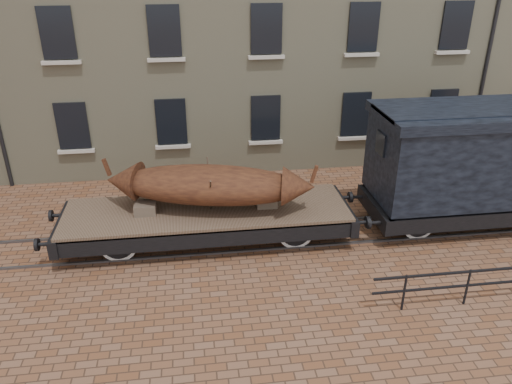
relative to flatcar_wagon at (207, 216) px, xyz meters
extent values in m
plane|color=brown|center=(1.48, 0.00, -0.87)|extent=(90.00, 90.00, 0.00)
cube|color=black|center=(-4.52, 4.96, 1.33)|extent=(1.10, 0.12, 1.70)
cube|color=beige|center=(-4.52, 4.90, 0.38)|extent=(1.30, 0.18, 0.12)
cube|color=black|center=(-1.02, 4.96, 1.33)|extent=(1.10, 0.12, 1.70)
cube|color=beige|center=(-1.02, 4.90, 0.38)|extent=(1.30, 0.18, 0.12)
cube|color=black|center=(2.48, 4.96, 1.33)|extent=(1.10, 0.12, 1.70)
cube|color=beige|center=(2.48, 4.90, 0.38)|extent=(1.30, 0.18, 0.12)
cube|color=black|center=(5.98, 4.96, 1.33)|extent=(1.10, 0.12, 1.70)
cube|color=beige|center=(5.98, 4.90, 0.38)|extent=(1.30, 0.18, 0.12)
cube|color=black|center=(9.48, 4.96, 1.33)|extent=(1.10, 0.12, 1.70)
cube|color=beige|center=(9.48, 4.90, 0.38)|extent=(1.30, 0.18, 0.12)
cube|color=black|center=(-4.52, 4.96, 4.53)|extent=(1.10, 0.12, 1.70)
cube|color=beige|center=(-4.52, 4.90, 3.58)|extent=(1.30, 0.18, 0.12)
cube|color=black|center=(-1.02, 4.96, 4.53)|extent=(1.10, 0.12, 1.70)
cube|color=beige|center=(-1.02, 4.90, 3.58)|extent=(1.30, 0.18, 0.12)
cube|color=black|center=(2.48, 4.96, 4.53)|extent=(1.10, 0.12, 1.70)
cube|color=beige|center=(2.48, 4.90, 3.58)|extent=(1.30, 0.18, 0.12)
cube|color=black|center=(5.98, 4.96, 4.53)|extent=(1.10, 0.12, 1.70)
cube|color=beige|center=(5.98, 4.90, 3.58)|extent=(1.30, 0.18, 0.12)
cube|color=black|center=(9.48, 4.96, 4.53)|extent=(1.10, 0.12, 1.70)
cube|color=beige|center=(9.48, 4.90, 3.58)|extent=(1.30, 0.18, 0.12)
cube|color=#59595E|center=(1.48, -0.72, -0.84)|extent=(30.00, 0.08, 0.06)
cube|color=#59595E|center=(1.48, 0.72, -0.84)|extent=(30.00, 0.08, 0.06)
cylinder|color=black|center=(4.48, -3.80, -0.37)|extent=(0.06, 0.06, 1.00)
cylinder|color=black|center=(6.08, -3.80, -0.37)|extent=(0.06, 0.06, 1.00)
cube|color=brown|center=(0.00, 0.00, 0.15)|extent=(8.18, 2.40, 0.13)
cube|color=black|center=(0.00, -1.11, -0.11)|extent=(8.18, 0.17, 0.49)
cube|color=black|center=(0.00, 1.11, -0.11)|extent=(8.18, 0.17, 0.49)
cube|color=black|center=(-4.09, 0.00, -0.11)|extent=(0.24, 2.51, 0.49)
cylinder|color=black|center=(-4.39, -0.82, -0.11)|extent=(0.38, 0.11, 0.11)
cylinder|color=black|center=(-4.58, -0.82, -0.11)|extent=(0.09, 0.35, 0.35)
cylinder|color=black|center=(-4.39, 0.82, -0.11)|extent=(0.38, 0.11, 0.11)
cylinder|color=black|center=(-4.58, 0.82, -0.11)|extent=(0.09, 0.35, 0.35)
cube|color=black|center=(4.09, 0.00, -0.11)|extent=(0.24, 2.51, 0.49)
cylinder|color=black|center=(4.39, -0.82, -0.11)|extent=(0.38, 0.11, 0.11)
cylinder|color=black|center=(4.58, -0.82, -0.11)|extent=(0.09, 0.35, 0.35)
cylinder|color=black|center=(4.39, 0.82, -0.11)|extent=(0.38, 0.11, 0.11)
cylinder|color=black|center=(4.58, 0.82, -0.11)|extent=(0.09, 0.35, 0.35)
cylinder|color=black|center=(-2.51, 0.00, -0.35)|extent=(0.11, 2.07, 0.11)
cylinder|color=silver|center=(-2.51, -0.72, -0.35)|extent=(1.05, 0.08, 1.05)
cylinder|color=black|center=(-2.51, -0.72, -0.35)|extent=(0.86, 0.11, 0.86)
cube|color=black|center=(-2.51, -0.85, -0.09)|extent=(0.98, 0.09, 0.11)
cylinder|color=silver|center=(-2.51, 0.72, -0.35)|extent=(1.05, 0.08, 1.05)
cylinder|color=black|center=(-2.51, 0.72, -0.35)|extent=(0.86, 0.11, 0.86)
cube|color=black|center=(-2.51, 0.85, -0.09)|extent=(0.98, 0.09, 0.11)
cylinder|color=black|center=(2.51, 0.00, -0.35)|extent=(0.11, 2.07, 0.11)
cylinder|color=silver|center=(2.51, -0.72, -0.35)|extent=(1.05, 0.08, 1.05)
cylinder|color=black|center=(2.51, -0.72, -0.35)|extent=(0.86, 0.11, 0.86)
cube|color=black|center=(2.51, -0.85, -0.09)|extent=(0.98, 0.09, 0.11)
cylinder|color=silver|center=(2.51, 0.72, -0.35)|extent=(1.05, 0.08, 1.05)
cylinder|color=black|center=(2.51, 0.72, -0.35)|extent=(0.86, 0.11, 0.86)
cube|color=black|center=(2.51, 0.85, -0.09)|extent=(0.98, 0.09, 0.11)
cube|color=black|center=(0.00, 0.00, -0.27)|extent=(4.36, 0.07, 0.07)
cube|color=brown|center=(-1.74, 0.00, 0.37)|extent=(0.60, 0.55, 0.31)
cube|color=brown|center=(1.74, 0.00, 0.37)|extent=(0.60, 0.55, 0.31)
ellipsoid|color=brown|center=(0.11, 0.00, 0.99)|extent=(5.55, 2.77, 1.06)
cone|color=brown|center=(-2.36, 0.55, 1.03)|extent=(1.11, 1.18, 1.01)
cube|color=brown|center=(-2.76, 0.64, 1.43)|extent=(0.23, 0.15, 0.51)
cone|color=brown|center=(2.57, -0.55, 1.03)|extent=(1.11, 1.18, 1.01)
cube|color=brown|center=(2.97, -0.64, 1.43)|extent=(0.23, 0.15, 0.51)
cylinder|color=#423427|center=(0.11, -0.43, 0.86)|extent=(0.05, 0.91, 1.30)
cylinder|color=#423427|center=(0.11, 0.43, 0.86)|extent=(0.05, 0.91, 1.30)
cube|color=black|center=(8.26, -1.16, -0.13)|extent=(6.34, 0.17, 0.48)
cube|color=black|center=(8.26, 1.16, -0.13)|extent=(6.34, 0.17, 0.48)
cube|color=black|center=(5.09, 0.00, -0.13)|extent=(0.23, 2.54, 0.48)
cylinder|color=black|center=(4.61, -0.85, -0.13)|extent=(0.08, 0.34, 0.34)
cylinder|color=black|center=(4.61, 0.85, -0.13)|extent=(0.08, 0.34, 0.34)
cylinder|color=black|center=(6.25, 0.00, -0.36)|extent=(0.11, 2.01, 0.11)
cylinder|color=silver|center=(6.25, -0.72, -0.36)|extent=(1.01, 0.07, 1.01)
cylinder|color=black|center=(6.25, -0.72, -0.36)|extent=(0.83, 0.11, 0.83)
cylinder|color=silver|center=(6.25, 0.72, -0.36)|extent=(1.01, 0.07, 1.01)
cylinder|color=black|center=(6.25, 0.72, -0.36)|extent=(0.83, 0.11, 0.83)
cube|color=black|center=(8.26, 0.00, 1.40)|extent=(6.34, 2.54, 2.43)
cube|color=black|center=(8.26, 0.00, 2.77)|extent=(6.53, 2.69, 0.30)
cube|color=black|center=(8.26, 0.00, 2.88)|extent=(6.53, 1.80, 0.13)
cube|color=black|center=(5.07, 0.00, 1.98)|extent=(0.08, 0.63, 0.63)
camera|label=1|loc=(-0.32, -12.88, 6.94)|focal=35.00mm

